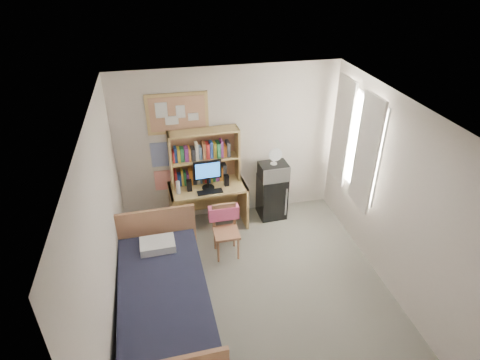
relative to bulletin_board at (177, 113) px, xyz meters
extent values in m
cube|color=gray|center=(0.78, -2.08, -1.93)|extent=(3.60, 4.20, 0.02)
cube|color=white|center=(0.78, -2.08, 0.68)|extent=(3.60, 4.20, 0.02)
cube|color=silver|center=(0.78, 0.02, -0.62)|extent=(3.60, 0.04, 2.60)
cube|color=silver|center=(-1.02, -2.08, -0.62)|extent=(0.04, 4.20, 2.60)
cube|color=silver|center=(2.58, -2.08, -0.62)|extent=(0.04, 4.20, 2.60)
cube|color=white|center=(2.53, -0.88, -0.32)|extent=(0.10, 1.40, 1.70)
cube|color=white|center=(2.50, -1.28, -0.32)|extent=(0.04, 0.55, 1.70)
cube|color=white|center=(2.50, -0.48, -0.32)|extent=(0.04, 0.55, 1.70)
cube|color=tan|center=(0.00, 0.00, 0.00)|extent=(0.94, 0.03, 0.64)
cube|color=#2840A0|center=(-0.32, 0.01, -0.67)|extent=(0.30, 0.01, 0.42)
cube|color=red|center=(-0.32, 0.01, -1.14)|extent=(0.28, 0.01, 0.36)
cube|color=tan|center=(0.37, -0.31, -1.54)|extent=(1.26, 0.68, 0.77)
cube|color=tan|center=(0.52, -1.11, -1.51)|extent=(0.41, 0.41, 0.82)
cube|color=black|center=(1.48, -0.24, -1.54)|extent=(0.46, 0.46, 0.75)
cube|color=black|center=(-0.46, -2.23, -1.62)|extent=(1.16, 2.21, 0.60)
cube|color=tan|center=(0.36, -0.16, -0.70)|extent=(1.12, 0.34, 0.90)
cube|color=black|center=(0.37, -0.37, -0.92)|extent=(0.44, 0.06, 0.47)
cube|color=black|center=(0.38, -0.51, -1.14)|extent=(0.41, 0.15, 0.02)
cube|color=black|center=(0.07, -0.39, -1.06)|extent=(0.08, 0.08, 0.19)
cube|color=black|center=(0.67, -0.35, -1.06)|extent=(0.08, 0.08, 0.19)
cylinder|color=white|center=(-0.11, -0.44, -1.04)|extent=(0.07, 0.07, 0.22)
cube|color=#FF6193|center=(0.52, -0.91, -1.29)|extent=(0.46, 0.14, 0.22)
cube|color=#B8B9BD|center=(1.48, -0.26, -1.03)|extent=(0.47, 0.37, 0.27)
cylinder|color=white|center=(1.48, -0.26, -0.76)|extent=(0.23, 0.23, 0.27)
cube|color=white|center=(-0.48, -1.48, -1.27)|extent=(0.47, 0.34, 0.11)
camera|label=1|loc=(-0.28, -5.81, 2.21)|focal=30.00mm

